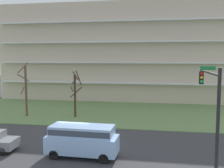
# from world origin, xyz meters

# --- Properties ---
(ground) EXTENTS (160.00, 160.00, 0.00)m
(ground) POSITION_xyz_m (0.00, 0.00, 0.00)
(ground) COLOR #38383A
(grass_lawn_strip) EXTENTS (80.00, 16.00, 0.08)m
(grass_lawn_strip) POSITION_xyz_m (0.00, 14.00, 0.04)
(grass_lawn_strip) COLOR #66844C
(grass_lawn_strip) RESTS_ON ground
(apartment_building) EXTENTS (41.29, 12.06, 16.26)m
(apartment_building) POSITION_xyz_m (0.00, 27.55, 8.13)
(apartment_building) COLOR beige
(apartment_building) RESTS_ON ground
(tree_far_left) EXTENTS (1.86, 1.89, 6.69)m
(tree_far_left) POSITION_xyz_m (-9.68, 9.97, 3.38)
(tree_far_left) COLOR brown
(tree_far_left) RESTS_ON ground
(tree_left) EXTENTS (1.60, 1.61, 5.78)m
(tree_left) POSITION_xyz_m (-3.50, 10.48, 2.93)
(tree_left) COLOR #423023
(tree_left) RESTS_ON ground
(van_blue_center_left) EXTENTS (5.26, 2.16, 2.36)m
(van_blue_center_left) POSITION_xyz_m (0.98, -2.00, 1.40)
(van_blue_center_left) COLOR #8CB2E0
(van_blue_center_left) RESTS_ON ground
(traffic_signal_mast) EXTENTS (0.90, 5.96, 6.79)m
(traffic_signal_mast) POSITION_xyz_m (9.33, -4.64, 4.67)
(traffic_signal_mast) COLOR black
(traffic_signal_mast) RESTS_ON ground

